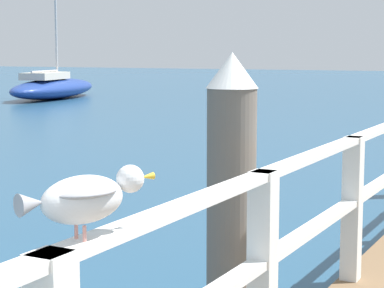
# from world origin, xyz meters

# --- Properties ---
(dock_piling_near) EXTENTS (0.29, 0.29, 2.05)m
(dock_piling_near) POSITION_xyz_m (-1.42, 4.47, 1.03)
(dock_piling_near) COLOR #6B6056
(dock_piling_near) RESTS_ON ground_plane
(seagull_foreground) EXTENTS (0.25, 0.46, 0.21)m
(seagull_foreground) POSITION_xyz_m (-1.03, 2.58, 1.61)
(seagull_foreground) COLOR white
(seagull_foreground) RESTS_ON pier_railing
(boat_2) EXTENTS (3.80, 7.48, 9.04)m
(boat_2) POSITION_xyz_m (-20.09, 26.03, 0.51)
(boat_2) COLOR navy
(boat_2) RESTS_ON ground_plane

